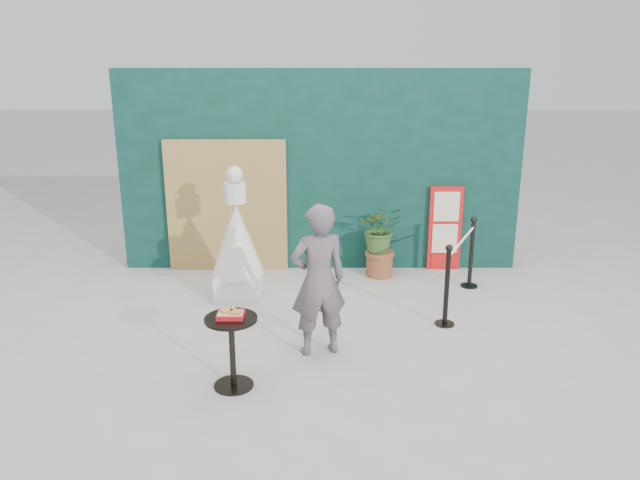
% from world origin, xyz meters
% --- Properties ---
extents(ground, '(60.00, 60.00, 0.00)m').
position_xyz_m(ground, '(0.00, 0.00, 0.00)').
color(ground, '#ADAAA5').
rests_on(ground, ground).
extents(back_wall, '(6.00, 0.30, 3.00)m').
position_xyz_m(back_wall, '(0.00, 3.15, 1.50)').
color(back_wall, '#0A2E23').
rests_on(back_wall, ground).
extents(bamboo_fence, '(1.80, 0.08, 2.00)m').
position_xyz_m(bamboo_fence, '(-1.40, 2.94, 1.00)').
color(bamboo_fence, tan).
rests_on(bamboo_fence, ground).
extents(woman, '(0.71, 0.57, 1.71)m').
position_xyz_m(woman, '(-0.02, 0.17, 0.86)').
color(woman, '#61535C').
rests_on(woman, ground).
extents(menu_board, '(0.50, 0.07, 1.30)m').
position_xyz_m(menu_board, '(1.90, 2.95, 0.65)').
color(menu_board, red).
rests_on(menu_board, ground).
extents(statue, '(0.70, 0.70, 1.80)m').
position_xyz_m(statue, '(-1.11, 1.85, 0.74)').
color(statue, white).
rests_on(statue, ground).
extents(cafe_table, '(0.52, 0.52, 0.75)m').
position_xyz_m(cafe_table, '(-0.87, -0.57, 0.50)').
color(cafe_table, black).
rests_on(cafe_table, ground).
extents(food_basket, '(0.26, 0.19, 0.11)m').
position_xyz_m(food_basket, '(-0.87, -0.57, 0.79)').
color(food_basket, red).
rests_on(food_basket, cafe_table).
extents(planter, '(0.64, 0.56, 1.09)m').
position_xyz_m(planter, '(0.89, 2.65, 0.63)').
color(planter, brown).
rests_on(planter, ground).
extents(stanchion_barrier, '(0.84, 1.54, 1.03)m').
position_xyz_m(stanchion_barrier, '(1.84, 1.55, 0.49)').
color(stanchion_barrier, black).
rests_on(stanchion_barrier, ground).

